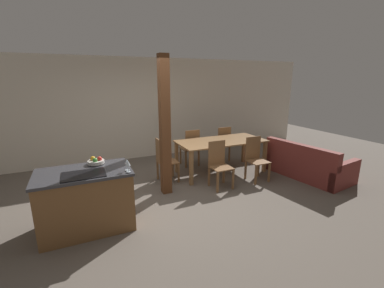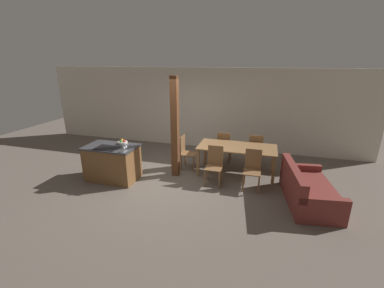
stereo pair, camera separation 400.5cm
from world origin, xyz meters
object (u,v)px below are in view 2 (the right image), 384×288
at_px(wine_glass_near, 124,147).
at_px(dining_chair_near_left, 214,165).
at_px(wine_glass_middle, 126,146).
at_px(timber_post, 175,128).
at_px(couch, 307,191).
at_px(fruit_bowl, 123,142).
at_px(dining_table, 237,150).
at_px(dining_chair_far_right, 255,150).
at_px(kitchen_island, 112,163).
at_px(dining_chair_near_right, 252,169).
at_px(dining_chair_head_end, 187,152).
at_px(dining_chair_far_left, 224,147).

xyz_separation_m(wine_glass_near, dining_chair_near_left, (1.96, 0.84, -0.54)).
distance_m(wine_glass_middle, timber_post, 1.31).
height_order(dining_chair_near_left, couch, dining_chair_near_left).
distance_m(fruit_bowl, dining_table, 2.97).
relative_size(wine_glass_middle, dining_chair_far_right, 0.18).
relative_size(kitchen_island, wine_glass_middle, 7.68).
relative_size(dining_chair_near_right, timber_post, 0.36).
distance_m(kitchen_island, wine_glass_near, 0.88).
relative_size(dining_chair_head_end, timber_post, 0.36).
height_order(dining_table, timber_post, timber_post).
relative_size(wine_glass_near, wine_glass_middle, 1.00).
height_order(fruit_bowl, wine_glass_near, wine_glass_near).
bearing_deg(kitchen_island, wine_glass_near, -29.65).
bearing_deg(wine_glass_near, dining_chair_near_left, 23.12).
height_order(dining_chair_far_left, dining_chair_far_right, same).
bearing_deg(wine_glass_middle, dining_chair_far_right, 37.03).
xyz_separation_m(fruit_bowl, timber_post, (1.26, 0.44, 0.35)).
height_order(dining_table, dining_chair_head_end, dining_chair_head_end).
distance_m(wine_glass_middle, dining_chair_far_right, 3.63).
relative_size(dining_chair_far_right, dining_chair_head_end, 1.00).
height_order(wine_glass_near, dining_chair_head_end, wine_glass_near).
bearing_deg(dining_table, wine_glass_middle, -148.81).
relative_size(kitchen_island, dining_chair_near_left, 1.37).
relative_size(wine_glass_near, dining_chair_near_right, 0.18).
height_order(dining_chair_far_right, timber_post, timber_post).
bearing_deg(kitchen_island, dining_chair_far_left, 37.17).
relative_size(kitchen_island, fruit_bowl, 5.25).
bearing_deg(kitchen_island, dining_chair_far_right, 29.13).
bearing_deg(kitchen_island, wine_glass_middle, -23.34).
distance_m(fruit_bowl, dining_chair_head_end, 1.76).
relative_size(kitchen_island, couch, 0.70).
height_order(fruit_bowl, timber_post, timber_post).
relative_size(dining_chair_near_right, couch, 0.51).
relative_size(dining_chair_far_left, dining_chair_far_right, 1.00).
bearing_deg(dining_chair_near_left, couch, -9.41).
bearing_deg(dining_chair_near_right, couch, -16.32).
relative_size(kitchen_island, timber_post, 0.50).
distance_m(fruit_bowl, dining_chair_near_right, 3.29).
distance_m(fruit_bowl, dining_chair_near_left, 2.40).
height_order(wine_glass_middle, dining_chair_near_right, wine_glass_middle).
bearing_deg(couch, timber_post, 72.58).
relative_size(fruit_bowl, dining_chair_head_end, 0.26).
relative_size(kitchen_island, dining_table, 0.64).
relative_size(dining_chair_near_right, dining_chair_far_left, 1.00).
bearing_deg(dining_chair_far_right, dining_chair_far_left, 0.00).
xyz_separation_m(couch, timber_post, (-3.17, 0.53, 1.03)).
xyz_separation_m(wine_glass_middle, timber_post, (0.88, 0.94, 0.26)).
bearing_deg(dining_chair_near_left, dining_chair_near_right, 0.00).
bearing_deg(couch, dining_chair_near_right, 65.67).
bearing_deg(dining_chair_near_right, dining_chair_far_right, 90.00).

